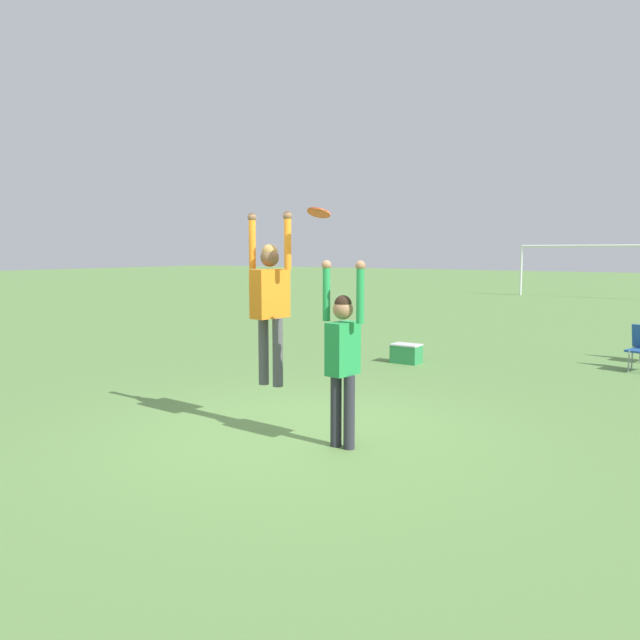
{
  "coord_description": "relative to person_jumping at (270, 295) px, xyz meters",
  "views": [
    {
      "loc": [
        4.18,
        -5.69,
        2.09
      ],
      "look_at": [
        0.24,
        0.16,
        1.3
      ],
      "focal_mm": 35.0,
      "sensor_mm": 36.0,
      "label": 1
    }
  ],
  "objects": [
    {
      "name": "person_defending",
      "position": [
        1.06,
        -0.13,
        -0.53
      ],
      "size": [
        0.52,
        0.39,
        1.99
      ],
      "rotation": [
        0.0,
        0.0,
        -1.69
      ],
      "color": "#2D2D38",
      "rests_on": "ground_plane"
    },
    {
      "name": "frisbee",
      "position": [
        0.68,
        -0.01,
        0.91
      ],
      "size": [
        0.26,
        0.24,
        0.11
      ],
      "color": "#E04C23"
    },
    {
      "name": "soccer_goal",
      "position": [
        -0.58,
        24.03,
        0.27
      ],
      "size": [
        7.1,
        0.1,
        2.35
      ],
      "color": "white",
      "rests_on": "ground_plane"
    },
    {
      "name": "ground_plane",
      "position": [
        0.29,
        0.08,
        -1.57
      ],
      "size": [
        120.0,
        120.0,
        0.0
      ],
      "primitive_type": "plane",
      "color": "#608C47"
    },
    {
      "name": "cooler_box",
      "position": [
        -0.6,
        4.8,
        -1.39
      ],
      "size": [
        0.53,
        0.36,
        0.36
      ],
      "color": "#2D8C4C",
      "rests_on": "ground_plane"
    },
    {
      "name": "person_jumping",
      "position": [
        0.0,
        0.0,
        0.0
      ],
      "size": [
        0.62,
        0.49,
        2.0
      ],
      "rotation": [
        0.0,
        0.0,
        1.45
      ],
      "color": "#4C4C51",
      "rests_on": "ground_plane"
    }
  ]
}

